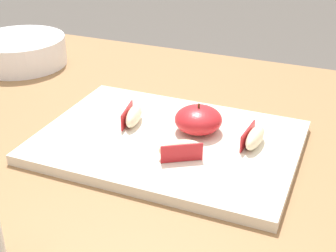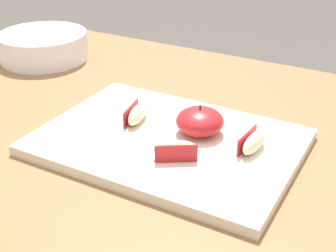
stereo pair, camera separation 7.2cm
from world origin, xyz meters
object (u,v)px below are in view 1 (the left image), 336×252
apple_wedge_near_knife (133,116)px  apple_wedge_left (180,149)px  ceramic_fruit_bowl (20,50)px  apple_half_skin_up (198,120)px  apple_wedge_right (254,137)px  cutting_board (168,142)px

apple_wedge_near_knife → apple_wedge_left: bearing=-32.4°
apple_wedge_near_knife → ceramic_fruit_bowl: size_ratio=0.33×
apple_half_skin_up → apple_wedge_right: (0.09, -0.01, -0.01)m
cutting_board → apple_wedge_near_knife: 0.08m
apple_wedge_right → cutting_board: bearing=-168.6°
apple_wedge_near_knife → apple_wedge_left: size_ratio=1.02×
cutting_board → apple_wedge_right: bearing=11.4°
apple_half_skin_up → ceramic_fruit_bowl: (-0.48, 0.17, -0.00)m
cutting_board → apple_half_skin_up: bearing=45.6°
cutting_board → ceramic_fruit_bowl: 0.49m
apple_wedge_near_knife → ceramic_fruit_bowl: ceramic_fruit_bowl is taller
apple_wedge_left → apple_wedge_right: 0.12m
apple_wedge_near_knife → ceramic_fruit_bowl: bearing=153.0°
cutting_board → apple_wedge_left: 0.07m
apple_wedge_near_knife → apple_wedge_left: same height
cutting_board → ceramic_fruit_bowl: size_ratio=1.98×
ceramic_fruit_bowl → apple_wedge_right: bearing=-17.9°
apple_wedge_left → ceramic_fruit_bowl: ceramic_fruit_bowl is taller
ceramic_fruit_bowl → apple_half_skin_up: bearing=-20.0°
ceramic_fruit_bowl → apple_wedge_near_knife: bearing=-27.0°
apple_half_skin_up → apple_wedge_left: apple_half_skin_up is taller
apple_wedge_right → ceramic_fruit_bowl: (-0.57, 0.19, 0.00)m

